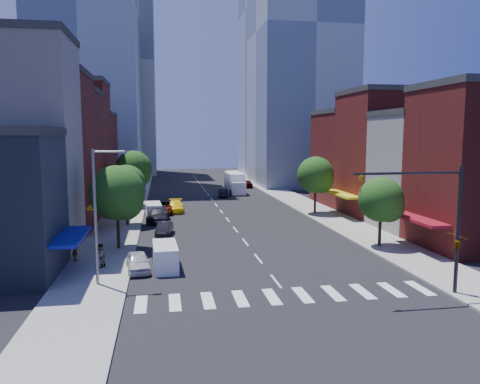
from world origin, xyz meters
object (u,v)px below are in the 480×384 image
object	(u,v)px
traffic_car_oncoming	(223,193)
box_truck	(235,184)
parked_car_third	(164,208)
cargo_van_far	(154,211)
pedestrian_near	(75,250)
pedestrian_far	(100,256)
parked_car_second	(164,228)
traffic_car_far	(247,184)
parked_car_rear	(158,215)
taxi	(176,206)
parked_car_front	(138,262)
cargo_van_near	(165,257)

from	to	relation	value
traffic_car_oncoming	box_truck	distance (m)	5.58
parked_car_third	cargo_van_far	world-z (taller)	cargo_van_far
pedestrian_near	pedestrian_far	xyz separation A→B (m)	(2.20, -2.31, 0.01)
parked_car_second	traffic_car_far	world-z (taller)	traffic_car_far
traffic_car_oncoming	pedestrian_near	world-z (taller)	pedestrian_near
parked_car_second	traffic_car_oncoming	distance (m)	29.65
parked_car_rear	pedestrian_near	size ratio (longest dim) A/B	3.11
parked_car_third	cargo_van_far	size ratio (longest dim) A/B	1.15
taxi	cargo_van_far	bearing A→B (deg)	-119.59
parked_car_front	parked_car_third	size ratio (longest dim) A/B	0.78
traffic_car_oncoming	parked_car_third	bearing A→B (deg)	61.60
traffic_car_oncoming	traffic_car_far	bearing A→B (deg)	-111.68
parked_car_third	traffic_car_far	world-z (taller)	traffic_car_far
box_truck	pedestrian_far	bearing A→B (deg)	-111.73
parked_car_second	traffic_car_oncoming	bearing A→B (deg)	79.01
parked_car_front	pedestrian_far	bearing A→B (deg)	155.65
traffic_car_oncoming	parked_car_rear	bearing A→B (deg)	67.90
taxi	parked_car_second	bearing A→B (deg)	-94.82
cargo_van_far	parked_car_front	bearing A→B (deg)	-96.03
parked_car_second	taxi	distance (m)	14.24
pedestrian_near	cargo_van_near	bearing A→B (deg)	-105.19
parked_car_rear	taxi	world-z (taller)	parked_car_rear
parked_car_third	taxi	size ratio (longest dim) A/B	1.03
taxi	pedestrian_far	xyz separation A→B (m)	(-6.34, -25.78, 0.31)
taxi	box_truck	distance (m)	21.59
box_truck	traffic_car_oncoming	bearing A→B (deg)	-120.23
parked_car_front	cargo_van_far	size ratio (longest dim) A/B	0.90
parked_car_front	cargo_van_near	size ratio (longest dim) A/B	0.91
parked_car_third	traffic_car_far	size ratio (longest dim) A/B	1.20
cargo_van_far	box_truck	bearing A→B (deg)	55.77
cargo_van_near	pedestrian_near	distance (m)	7.60
box_truck	pedestrian_far	distance (m)	47.65
cargo_van_far	pedestrian_far	bearing A→B (deg)	-103.59
cargo_van_far	traffic_car_far	world-z (taller)	cargo_van_far
cargo_van_near	taxi	xyz separation A→B (m)	(1.53, 26.43, -0.19)
cargo_van_near	cargo_van_far	size ratio (longest dim) A/B	0.99
parked_car_second	cargo_van_near	distance (m)	12.28
cargo_van_near	box_truck	distance (m)	46.77
parked_car_second	traffic_car_far	xyz separation A→B (m)	(15.94, 41.00, 0.10)
parked_car_front	cargo_van_near	world-z (taller)	cargo_van_near
parked_car_third	cargo_van_far	bearing A→B (deg)	-103.24
parked_car_rear	cargo_van_near	size ratio (longest dim) A/B	1.23
pedestrian_far	cargo_van_near	bearing A→B (deg)	112.59
parked_car_front	box_truck	world-z (taller)	box_truck
parked_car_front	box_truck	size ratio (longest dim) A/B	0.47
parked_car_third	cargo_van_near	world-z (taller)	cargo_van_near
pedestrian_far	taxi	bearing A→B (deg)	-163.59
parked_car_second	cargo_van_far	size ratio (longest dim) A/B	0.87
parked_car_third	traffic_car_oncoming	world-z (taller)	parked_car_third
cargo_van_near	traffic_car_far	distance (m)	55.61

